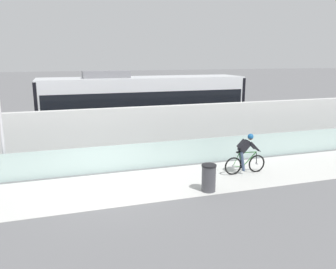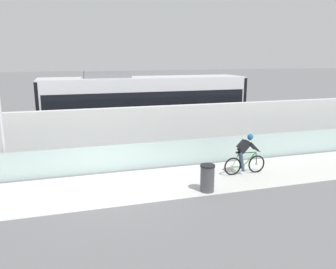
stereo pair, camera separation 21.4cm
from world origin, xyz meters
TOP-DOWN VIEW (x-y plane):
  - ground_plane at (0.00, 0.00)m, footprint 200.00×200.00m
  - bike_path_deck at (0.00, 0.00)m, footprint 32.00×3.20m
  - glass_parapet at (0.00, 1.85)m, footprint 32.00×0.05m
  - concrete_barrier_wall at (0.00, 3.65)m, footprint 32.00×0.36m
  - tram_rail_near at (0.00, 6.13)m, footprint 32.00×0.08m
  - tram_rail_far at (0.00, 7.57)m, footprint 32.00×0.08m
  - tram at (2.90, 6.85)m, footprint 11.06×2.54m
  - cyclist_on_bike at (5.32, -0.00)m, footprint 1.77×0.58m
  - trash_bin at (3.20, -1.25)m, footprint 0.51×0.51m

SIDE VIEW (x-z plane):
  - ground_plane at x=0.00m, z-range 0.00..0.00m
  - tram_rail_near at x=0.00m, z-range 0.00..0.01m
  - tram_rail_far at x=0.00m, z-range 0.00..0.01m
  - bike_path_deck at x=0.00m, z-range 0.00..0.01m
  - trash_bin at x=3.20m, z-range 0.00..0.96m
  - glass_parapet at x=0.00m, z-range 0.00..1.08m
  - cyclist_on_bike at x=5.32m, z-range -0.01..1.60m
  - concrete_barrier_wall at x=0.00m, z-range 0.00..2.31m
  - tram at x=2.90m, z-range -0.01..3.80m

